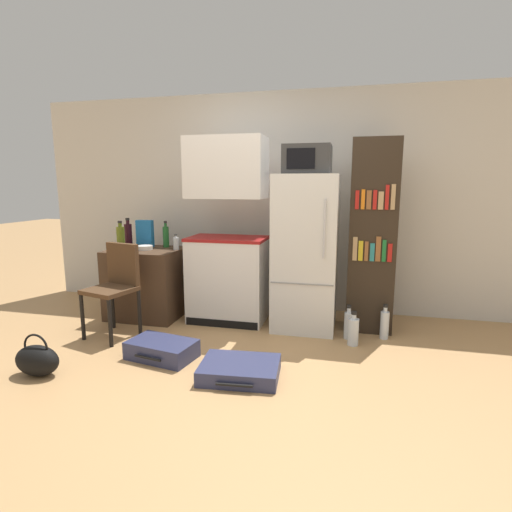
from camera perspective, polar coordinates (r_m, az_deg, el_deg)
ground_plane at (r=3.09m, az=-2.93°, el=-17.81°), size 24.00×24.00×0.00m
wall_back at (r=4.65m, az=6.34°, el=7.49°), size 6.40×0.10×2.47m
side_table at (r=4.59m, az=-15.29°, el=-3.70°), size 0.76×0.63×0.75m
kitchen_hutch at (r=4.20m, az=-4.10°, el=2.33°), size 0.82×0.51×1.92m
refrigerator at (r=4.01m, az=7.08°, el=0.41°), size 0.62×0.59×1.55m
microwave at (r=3.96m, az=7.36°, el=13.48°), size 0.45×0.39×0.27m
bookshelf at (r=4.08m, az=16.24°, el=2.61°), size 0.44×0.35×1.88m
bottle_clear_short at (r=4.40m, az=-11.34°, el=1.81°), size 0.06×0.06×0.17m
bottle_olive_oil at (r=4.68m, az=-18.77°, el=2.65°), size 0.09×0.09×0.30m
bottle_wine_dark at (r=4.83m, az=-17.79°, el=3.01°), size 0.09×0.09×0.32m
bottle_green_tall at (r=4.58m, az=-12.75°, el=2.77°), size 0.07×0.07×0.29m
bowl at (r=4.48m, az=-15.58°, el=1.16°), size 0.16×0.16×0.04m
cereal_box at (r=4.68m, az=-15.58°, el=3.12°), size 0.19×0.07×0.30m
chair at (r=4.07m, az=-19.33°, el=-3.38°), size 0.49×0.49×0.89m
suitcase_large_flat at (r=3.16m, az=-2.24°, el=-15.94°), size 0.63×0.51×0.12m
suitcase_small_flat at (r=3.55m, az=-13.30°, el=-12.86°), size 0.61×0.43×0.15m
handbag at (r=3.57m, az=-28.79°, el=-12.89°), size 0.36×0.20×0.33m
water_bottle_front at (r=3.80m, az=13.72°, el=-10.36°), size 0.10×0.10×0.32m
water_bottle_middle at (r=4.03m, az=17.89°, el=-9.25°), size 0.08×0.08×0.34m
water_bottle_back at (r=3.94m, az=13.05°, el=-9.52°), size 0.08×0.08×0.33m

